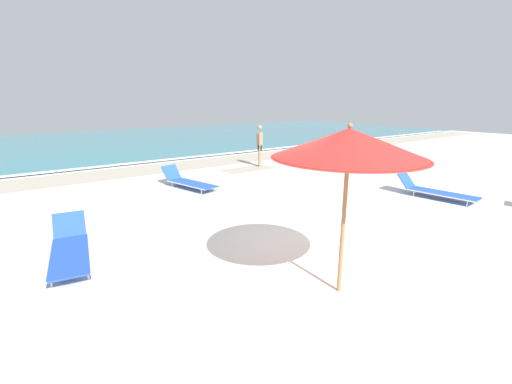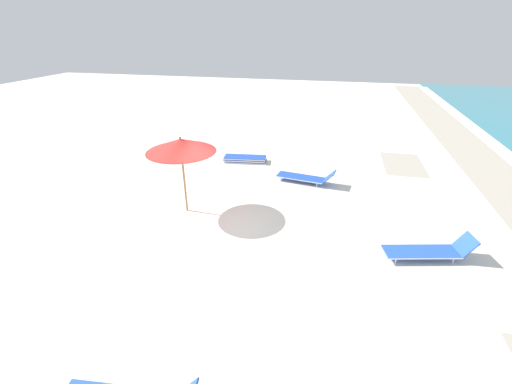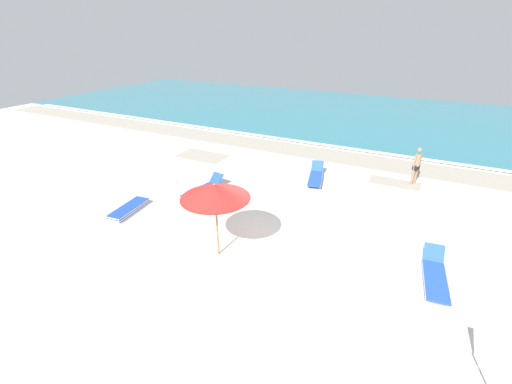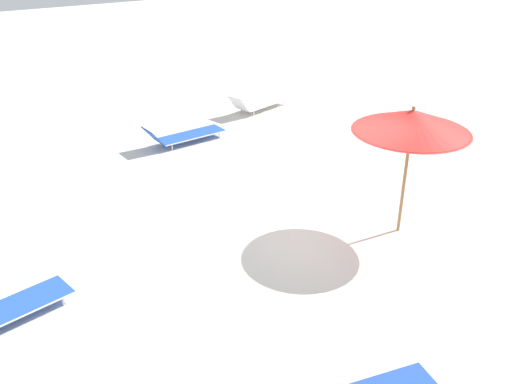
% 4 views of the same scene
% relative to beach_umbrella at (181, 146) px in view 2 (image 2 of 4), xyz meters
% --- Properties ---
extents(ground_plane, '(60.00, 60.00, 0.16)m').
position_rel_beach_umbrella_xyz_m(ground_plane, '(0.75, 1.57, -2.28)').
color(ground_plane, silver).
extents(beach_umbrella, '(2.10, 2.10, 2.48)m').
position_rel_beach_umbrella_xyz_m(beach_umbrella, '(0.00, 0.00, 0.00)').
color(beach_umbrella, '#9E7547').
rests_on(beach_umbrella, ground_plane).
extents(lounger_stack, '(0.82, 1.94, 0.24)m').
position_rel_beach_umbrella_xyz_m(lounger_stack, '(-4.65, 0.74, -2.08)').
color(lounger_stack, blue).
rests_on(lounger_stack, ground_plane).
extents(sun_lounger_under_umbrella, '(1.10, 2.28, 0.63)m').
position_rel_beach_umbrella_xyz_m(sun_lounger_under_umbrella, '(0.92, 7.10, -1.99)').
color(sun_lounger_under_umbrella, blue).
rests_on(sun_lounger_under_umbrella, ground_plane).
extents(sun_lounger_near_water_left, '(0.95, 2.25, 0.59)m').
position_rel_beach_umbrella_xyz_m(sun_lounger_near_water_left, '(-3.06, 3.55, -1.99)').
color(sun_lounger_near_water_left, blue).
rests_on(sun_lounger_near_water_left, ground_plane).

